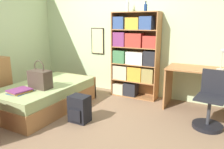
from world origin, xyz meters
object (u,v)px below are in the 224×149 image
at_px(bottle_brown, 146,7).
at_px(desk_lamp, 224,53).
at_px(bottle_green, 127,7).
at_px(desk_chair, 210,109).
at_px(desk, 205,82).
at_px(backpack, 79,109).
at_px(handbag, 40,79).
at_px(bed, 46,96).
at_px(bookcase, 134,56).
at_px(book_stack_on_bed, 20,91).

distance_m(bottle_brown, desk_lamp, 1.63).
relative_size(bottle_green, desk_chair, 0.31).
height_order(desk, backpack, desk).
bearing_deg(bottle_brown, desk_lamp, -1.91).
height_order(handbag, desk_chair, handbag).
relative_size(desk_chair, backpack, 2.02).
bearing_deg(handbag, bottle_green, 61.43).
relative_size(bed, bookcase, 1.03).
distance_m(handbag, bottle_brown, 2.35).
bearing_deg(bookcase, bed, -130.63).
relative_size(handbag, bottle_green, 1.78).
xyz_separation_m(bottle_green, desk, (1.59, -0.17, -1.32)).
bearing_deg(bottle_green, handbag, -118.57).
relative_size(bottle_green, desk, 0.21).
xyz_separation_m(bed, handbag, (0.12, -0.23, 0.39)).
xyz_separation_m(bottle_green, desk_lamp, (1.84, -0.11, -0.81)).
bearing_deg(backpack, handbag, -176.84).
xyz_separation_m(book_stack_on_bed, bookcase, (1.17, 1.92, 0.39)).
distance_m(bed, desk_lamp, 3.21).
xyz_separation_m(bookcase, desk_chair, (1.56, -0.78, -0.59)).
xyz_separation_m(bed, bottle_green, (1.00, 1.39, 1.63)).
xyz_separation_m(book_stack_on_bed, desk_chair, (2.73, 1.14, -0.20)).
height_order(bottle_green, desk, bottle_green).
height_order(bed, bottle_green, bottle_green).
bearing_deg(desk_lamp, book_stack_on_bed, -147.13).
relative_size(handbag, desk_chair, 0.56).
relative_size(handbag, desk_lamp, 1.14).
relative_size(bed, desk_chair, 2.09).
relative_size(handbag, bookcase, 0.27).
relative_size(bottle_green, desk_lamp, 0.64).
bearing_deg(bookcase, book_stack_on_bed, -121.36).
distance_m(bookcase, backpack, 1.71).
bearing_deg(desk_lamp, bottle_green, 176.51).
bearing_deg(desk, bottle_green, 173.84).
bearing_deg(backpack, bottle_brown, 71.04).
distance_m(handbag, desk_chair, 2.76).
bearing_deg(bottle_green, bottle_brown, -9.00).
bearing_deg(book_stack_on_bed, desk_chair, 22.57).
bearing_deg(desk_chair, backpack, -157.50).
bearing_deg(desk_lamp, bookcase, 177.01).
distance_m(bottle_brown, desk_chair, 2.17).
height_order(bookcase, desk_lamp, bookcase).
relative_size(bottle_brown, desk_lamp, 0.44).
bearing_deg(handbag, bed, 117.20).
bearing_deg(book_stack_on_bed, bottle_brown, 53.25).
xyz_separation_m(bookcase, bottle_brown, (0.23, -0.04, 0.95)).
bearing_deg(bottle_green, bed, -125.65).
xyz_separation_m(handbag, desk_chair, (2.62, 0.81, -0.33)).
distance_m(desk, desk_lamp, 0.57).
height_order(handbag, bottle_green, bottle_green).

